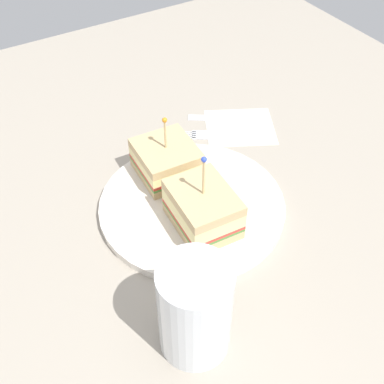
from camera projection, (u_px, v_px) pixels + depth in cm
name	position (u px, v px, depth cm)	size (l,w,h in cm)	color
ground_plane	(192.00, 213.00, 67.77)	(114.76, 114.76, 2.00)	#9E9384
plate	(192.00, 205.00, 66.67)	(25.21, 25.21, 1.13)	silver
sandwich_half_front	(203.00, 209.00, 61.59)	(9.63, 7.70, 11.35)	tan
sandwich_half_back	(168.00, 160.00, 68.91)	(8.85, 8.37, 9.72)	tan
drink_glass	(195.00, 314.00, 49.39)	(7.53, 7.53, 11.97)	beige
napkin	(240.00, 127.00, 80.00)	(11.00, 9.90, 0.15)	beige
fork	(215.00, 135.00, 78.37)	(7.85, 11.73, 0.35)	silver
knife	(220.00, 118.00, 81.62)	(7.58, 10.62, 0.35)	silver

